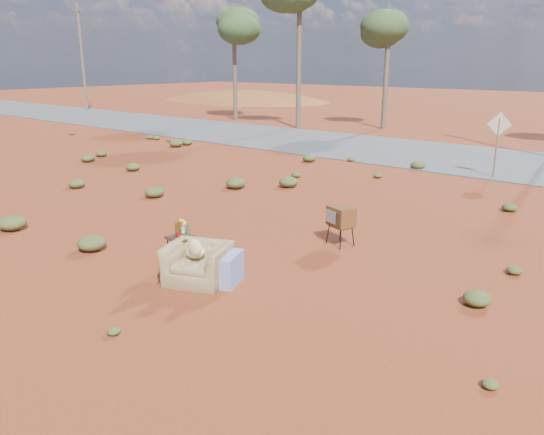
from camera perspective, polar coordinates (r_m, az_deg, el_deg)
The scene contains 13 objects.
ground at distance 10.11m, azimuth -7.50°, elevation -5.68°, with size 140.00×140.00×0.00m, color maroon.
highway at distance 22.73m, azimuth 21.37°, elevation 5.77°, with size 140.00×7.00×0.04m, color #565659.
dirt_mound at distance 54.81m, azimuth -2.98°, elevation 12.45°, with size 26.00×18.00×2.00m, color #975524.
armchair at distance 9.45m, azimuth -7.48°, elevation -4.45°, with size 1.38×1.22×0.93m.
tv_unit at distance 11.29m, azimuth 7.42°, elevation 0.09°, with size 0.64×0.58×0.85m.
side_table at distance 10.02m, azimuth -9.72°, elevation -1.84°, with size 0.51×0.51×0.93m.
rusty_bar at distance 10.38m, azimuth -11.79°, elevation -5.18°, with size 0.04×0.04×1.55m, color #532A16.
road_sign at distance 19.25m, azimuth 23.15°, elevation 8.32°, with size 0.78×0.06×2.19m.
eucalyptus_far_left at distance 36.32m, azimuth -4.11°, elevation 19.79°, with size 3.20×3.20×7.10m.
eucalyptus_left at distance 31.77m, azimuth 2.99°, elevation 22.07°, with size 3.20×3.20×8.10m.
eucalyptus_near_left at distance 32.06m, azimuth 12.45°, elevation 19.05°, with size 3.20×3.20×6.60m.
utility_pole_west at distance 45.64m, azimuth -19.76°, elevation 15.97°, with size 1.40×0.20×8.00m.
scrub_patch at distance 13.73m, azimuth 3.59°, elevation 1.01°, with size 17.49×8.07×0.33m.
Camera 1 is at (6.93, -6.32, 3.78)m, focal length 35.00 mm.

